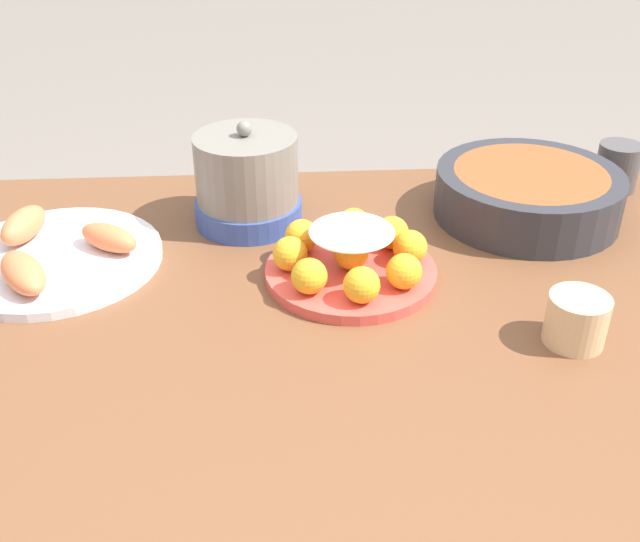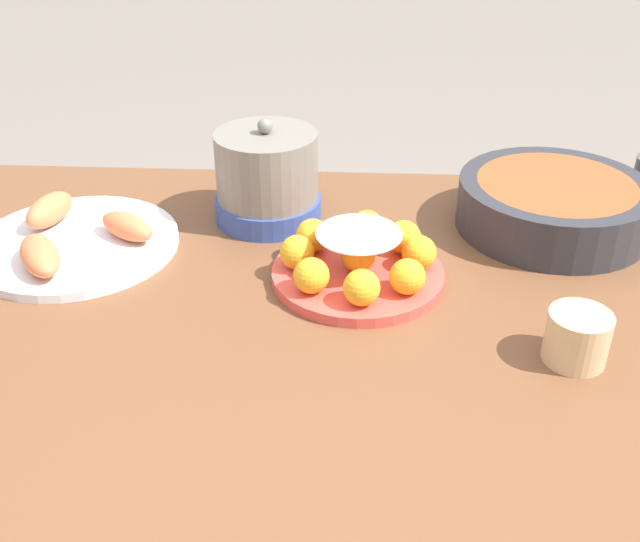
{
  "view_description": "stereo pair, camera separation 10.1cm",
  "coord_description": "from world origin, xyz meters",
  "views": [
    {
      "loc": [
        -0.0,
        -0.82,
        1.3
      ],
      "look_at": [
        0.05,
        0.05,
        0.78
      ],
      "focal_mm": 42.0,
      "sensor_mm": 36.0,
      "label": 1
    },
    {
      "loc": [
        0.1,
        -0.82,
        1.3
      ],
      "look_at": [
        0.05,
        0.05,
        0.78
      ],
      "focal_mm": 42.0,
      "sensor_mm": 36.0,
      "label": 2
    }
  ],
  "objects": [
    {
      "name": "dining_table",
      "position": [
        0.0,
        0.0,
        0.65
      ],
      "size": [
        1.49,
        0.94,
        0.74
      ],
      "color": "brown",
      "rests_on": "ground_plane"
    },
    {
      "name": "cake_plate",
      "position": [
        0.1,
        0.09,
        0.77
      ],
      "size": [
        0.25,
        0.25,
        0.08
      ],
      "color": "#E04C42",
      "rests_on": "dining_table"
    },
    {
      "name": "serving_bowl",
      "position": [
        0.41,
        0.27,
        0.78
      ],
      "size": [
        0.3,
        0.3,
        0.08
      ],
      "color": "#2D2D33",
      "rests_on": "dining_table"
    },
    {
      "name": "seafood_platter",
      "position": [
        -0.33,
        0.16,
        0.75
      ],
      "size": [
        0.31,
        0.31,
        0.06
      ],
      "color": "silver",
      "rests_on": "dining_table"
    },
    {
      "name": "cup_near",
      "position": [
        0.37,
        -0.08,
        0.77
      ],
      "size": [
        0.08,
        0.08,
        0.07
      ],
      "color": "#DBB27F",
      "rests_on": "dining_table"
    },
    {
      "name": "cup_far",
      "position": [
        0.6,
        0.36,
        0.78
      ],
      "size": [
        0.07,
        0.07,
        0.08
      ],
      "color": "#4C4747",
      "rests_on": "dining_table"
    },
    {
      "name": "warming_pot",
      "position": [
        -0.05,
        0.28,
        0.81
      ],
      "size": [
        0.17,
        0.17,
        0.17
      ],
      "color": "#334C99",
      "rests_on": "dining_table"
    }
  ]
}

